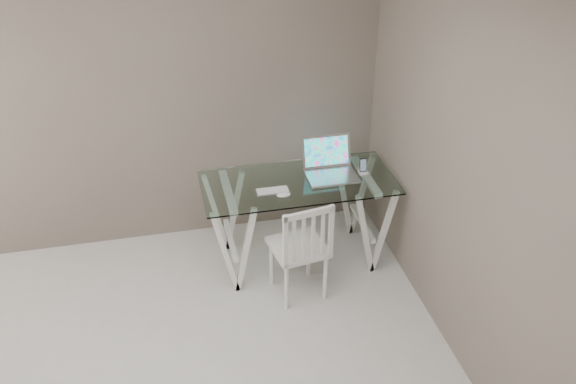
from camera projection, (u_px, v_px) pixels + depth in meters
The scene contains 7 objects.
room at pixel (111, 204), 2.88m from camera, with size 4.50×4.52×2.71m.
desk at pixel (298, 221), 5.15m from camera, with size 1.50×0.70×0.75m.
chair at pixel (302, 246), 4.70m from camera, with size 0.45×0.45×0.85m.
laptop at pixel (329, 166), 5.04m from camera, with size 0.39×0.36×0.27m.
keyboard at pixel (273, 191), 4.84m from camera, with size 0.26×0.11×0.01m, color silver.
mouse at pixel (283, 195), 4.76m from camera, with size 0.11×0.06×0.03m, color silver.
phone_dock at pixel (363, 169), 5.06m from camera, with size 0.07×0.07×0.13m.
Camera 1 is at (0.17, -2.53, 3.25)m, focal length 40.00 mm.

